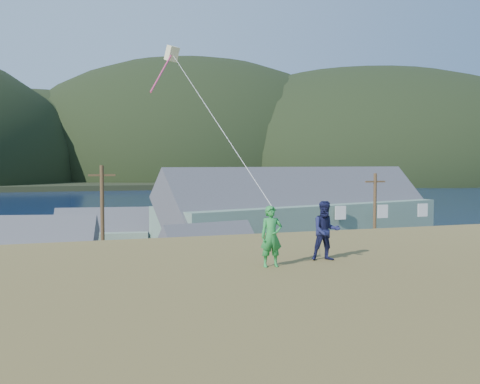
% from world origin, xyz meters
% --- Properties ---
extents(ground, '(900.00, 900.00, 0.00)m').
position_xyz_m(ground, '(0.00, 0.00, 0.00)').
color(ground, '#0A1638').
rests_on(ground, ground).
extents(grass_strip, '(110.00, 8.00, 0.10)m').
position_xyz_m(grass_strip, '(0.00, -2.00, 0.05)').
color(grass_strip, '#4C3D19').
rests_on(grass_strip, ground).
extents(waterfront_lot, '(72.00, 36.00, 0.12)m').
position_xyz_m(waterfront_lot, '(0.00, 17.00, 0.06)').
color(waterfront_lot, '#28282B').
rests_on(waterfront_lot, ground).
extents(wharf, '(26.00, 14.00, 0.90)m').
position_xyz_m(wharf, '(-6.00, 40.00, 0.45)').
color(wharf, gray).
rests_on(wharf, ground).
extents(far_shore, '(900.00, 320.00, 2.00)m').
position_xyz_m(far_shore, '(0.00, 330.00, 1.00)').
color(far_shore, black).
rests_on(far_shore, ground).
extents(far_hills, '(760.00, 265.00, 143.00)m').
position_xyz_m(far_hills, '(35.59, 279.38, 2.00)').
color(far_hills, black).
rests_on(far_hills, ground).
extents(lodge, '(34.03, 17.04, 11.54)m').
position_xyz_m(lodge, '(18.53, 21.31, 4.44)').
color(lodge, gray).
rests_on(lodge, waterfront_lot).
extents(shed_palegreen_near, '(10.04, 7.42, 6.57)m').
position_xyz_m(shed_palegreen_near, '(-8.25, 16.53, 2.48)').
color(shed_palegreen_near, gray).
rests_on(shed_palegreen_near, waterfront_lot).
extents(shed_white, '(8.64, 6.64, 6.16)m').
position_xyz_m(shed_white, '(4.83, 9.28, 2.38)').
color(shed_white, white).
rests_on(shed_white, waterfront_lot).
extents(shed_palegreen_far, '(10.33, 6.77, 6.49)m').
position_xyz_m(shed_palegreen_far, '(-2.61, 24.62, 2.49)').
color(shed_palegreen_far, slate).
rests_on(shed_palegreen_far, waterfront_lot).
extents(utility_poles, '(31.46, 0.24, 9.71)m').
position_xyz_m(utility_poles, '(-1.86, 1.50, 4.77)').
color(utility_poles, '#47331E').
rests_on(utility_poles, waterfront_lot).
extents(parked_cars, '(17.45, 12.29, 1.55)m').
position_xyz_m(parked_cars, '(-10.91, 21.03, 0.86)').
color(parked_cars, slate).
rests_on(parked_cars, waterfront_lot).
extents(kite_flyer_green, '(0.61, 0.43, 1.61)m').
position_xyz_m(kite_flyer_green, '(-1.20, -18.91, 8.00)').
color(kite_flyer_green, '#258939').
rests_on(kite_flyer_green, hillside).
extents(kite_flyer_navy, '(0.92, 0.78, 1.67)m').
position_xyz_m(kite_flyer_navy, '(0.60, -18.51, 8.03)').
color(kite_flyer_navy, '#171A40').
rests_on(kite_flyer_navy, hillside).
extents(kite_rig, '(1.25, 3.84, 8.87)m').
position_xyz_m(kite_rig, '(-2.50, -12.15, 13.82)').
color(kite_rig, '#F0EEB7').
rests_on(kite_rig, ground).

